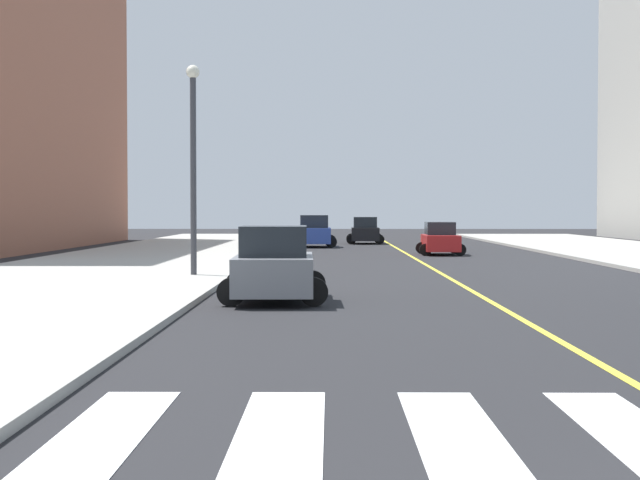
# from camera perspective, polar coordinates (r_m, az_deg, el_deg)

# --- Properties ---
(sidewalk_kerb_west) EXTENTS (10.00, 120.00, 0.15)m
(sidewalk_kerb_west) POSITION_cam_1_polar(r_m,az_deg,el_deg) (27.22, -16.99, -2.93)
(sidewalk_kerb_west) COLOR #9E9B93
(sidewalk_kerb_west) RESTS_ON ground
(lane_divider_paint) EXTENTS (0.16, 80.00, 0.01)m
(lane_divider_paint) POSITION_cam_1_polar(r_m,az_deg,el_deg) (46.08, 5.56, -1.04)
(lane_divider_paint) COLOR yellow
(lane_divider_paint) RESTS_ON ground
(car_gray_nearest) EXTENTS (2.71, 4.27, 1.89)m
(car_gray_nearest) POSITION_cam_1_polar(r_m,az_deg,el_deg) (23.90, -2.74, -1.56)
(car_gray_nearest) COLOR slate
(car_gray_nearest) RESTS_ON ground
(car_red_second) EXTENTS (2.35, 3.75, 1.67)m
(car_red_second) POSITION_cam_1_polar(r_m,az_deg,el_deg) (49.20, 7.15, 0.03)
(car_red_second) COLOR red
(car_red_second) RESTS_ON ground
(car_black_third) EXTENTS (2.57, 4.08, 1.81)m
(car_black_third) POSITION_cam_1_polar(r_m,az_deg,el_deg) (64.87, 2.69, 0.53)
(car_black_third) COLOR black
(car_black_third) RESTS_ON ground
(car_blue_fourth) EXTENTS (2.77, 4.42, 1.97)m
(car_blue_fourth) POSITION_cam_1_polar(r_m,az_deg,el_deg) (58.99, -0.34, 0.47)
(car_blue_fourth) COLOR #2D479E
(car_blue_fourth) RESTS_ON ground
(street_lamp) EXTENTS (0.44, 0.44, 6.88)m
(street_lamp) POSITION_cam_1_polar(r_m,az_deg,el_deg) (31.86, -7.54, 5.31)
(street_lamp) COLOR #38383D
(street_lamp) RESTS_ON sidewalk_kerb_west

